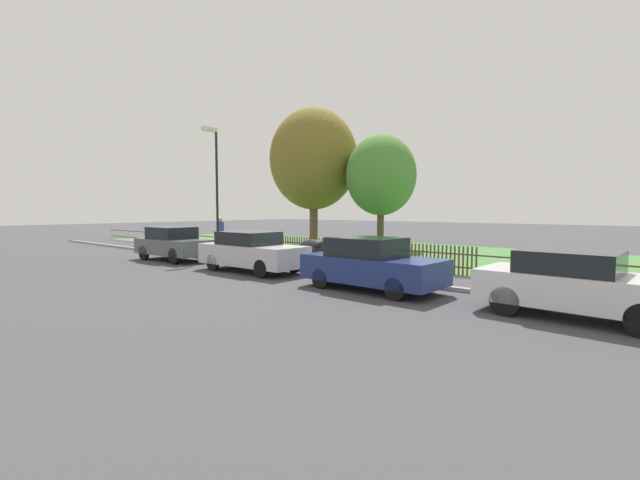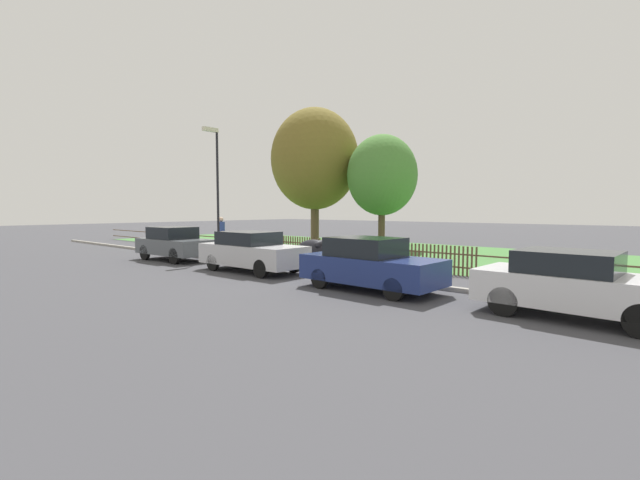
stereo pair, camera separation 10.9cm
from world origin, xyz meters
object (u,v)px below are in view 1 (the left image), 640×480
pedestrian_near_fence (220,233)px  street_lamp (215,177)px  parked_car_navy_estate (371,264)px  tree_behind_motorcycle (381,175)px  parked_car_red_compact (576,284)px  tree_nearest_kerb (314,159)px  parked_car_silver_hatchback (174,243)px  covered_motorcycle (315,249)px  parked_car_black_saloon (252,251)px

pedestrian_near_fence → street_lamp: size_ratio=0.31×
parked_car_navy_estate → tree_behind_motorcycle: bearing=122.6°
parked_car_navy_estate → street_lamp: (-9.94, 1.98, 2.99)m
parked_car_navy_estate → parked_car_red_compact: bearing=3.3°
tree_behind_motorcycle → tree_nearest_kerb: bearing=-171.8°
tree_nearest_kerb → tree_behind_motorcycle: size_ratio=1.32×
parked_car_silver_hatchback → covered_motorcycle: (5.63, 3.02, -0.13)m
parked_car_navy_estate → street_lamp: 10.57m
parked_car_red_compact → tree_nearest_kerb: tree_nearest_kerb is taller
parked_car_black_saloon → parked_car_navy_estate: parked_car_navy_estate is taller
parked_car_silver_hatchback → parked_car_red_compact: size_ratio=0.99×
parked_car_black_saloon → tree_behind_motorcycle: 11.71m
parked_car_silver_hatchback → tree_nearest_kerb: bearing=93.2°
parked_car_red_compact → tree_behind_motorcycle: bearing=138.9°
parked_car_red_compact → covered_motorcycle: bearing=165.1°
parked_car_black_saloon → parked_car_red_compact: (10.18, 0.05, -0.02)m
parked_car_black_saloon → pedestrian_near_fence: (-6.28, 3.24, 0.31)m
tree_nearest_kerb → pedestrian_near_fence: tree_nearest_kerb is taller
parked_car_navy_estate → pedestrian_near_fence: pedestrian_near_fence is taller
parked_car_black_saloon → street_lamp: 5.88m
parked_car_navy_estate → street_lamp: size_ratio=0.67×
parked_car_silver_hatchback → parked_car_black_saloon: bearing=-2.2°
parked_car_silver_hatchback → pedestrian_near_fence: bearing=105.4°
tree_nearest_kerb → tree_behind_motorcycle: 4.80m
parked_car_silver_hatchback → parked_car_navy_estate: size_ratio=0.95×
parked_car_black_saloon → pedestrian_near_fence: size_ratio=2.27×
parked_car_silver_hatchback → parked_car_navy_estate: 10.49m
parked_car_red_compact → street_lamp: street_lamp is taller
pedestrian_near_fence → parked_car_black_saloon: bearing=113.4°
parked_car_black_saloon → tree_behind_motorcycle: size_ratio=0.65×
parked_car_red_compact → covered_motorcycle: (-9.83, 2.97, -0.09)m
parked_car_black_saloon → tree_behind_motorcycle: (-1.63, 11.07, 3.46)m
parked_car_silver_hatchback → covered_motorcycle: size_ratio=2.08×
tree_behind_motorcycle → pedestrian_near_fence: tree_behind_motorcycle is taller
parked_car_navy_estate → parked_car_red_compact: (4.96, 0.18, -0.01)m
parked_car_navy_estate → covered_motorcycle: (-4.86, 3.15, -0.10)m
parked_car_silver_hatchback → parked_car_black_saloon: (5.27, -0.01, -0.02)m
street_lamp → parked_car_red_compact: bearing=-6.9°
parked_car_black_saloon → pedestrian_near_fence: bearing=151.8°
parked_car_black_saloon → tree_nearest_kerb: bearing=120.0°
parked_car_silver_hatchback → parked_car_black_saloon: parked_car_silver_hatchback is taller
covered_motorcycle → pedestrian_near_fence: bearing=176.8°
parked_car_silver_hatchback → parked_car_red_compact: parked_car_silver_hatchback is taller
tree_nearest_kerb → tree_behind_motorcycle: tree_nearest_kerb is taller
parked_car_black_saloon → street_lamp: street_lamp is taller
parked_car_red_compact → tree_nearest_kerb: 19.96m
street_lamp → parked_car_silver_hatchback: bearing=-106.6°
parked_car_navy_estate → covered_motorcycle: bearing=148.2°
tree_nearest_kerb → parked_car_black_saloon: bearing=-59.1°
parked_car_silver_hatchback → parked_car_black_saloon: size_ratio=0.90×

